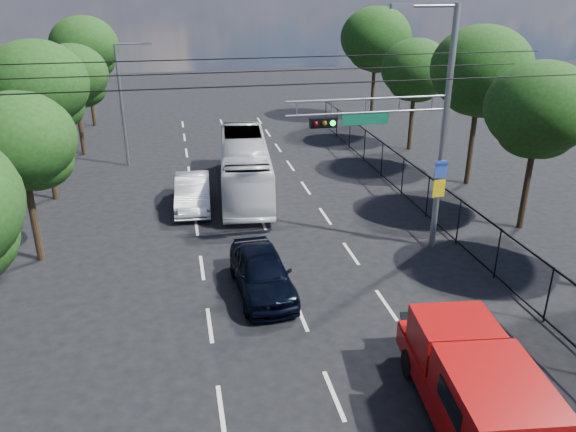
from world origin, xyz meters
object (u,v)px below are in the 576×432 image
object	(u,v)px
red_pickup	(473,383)
white_bus	(245,166)
signal_mast	(415,124)
navy_hatchback	(262,272)
white_van	(193,192)

from	to	relation	value
red_pickup	white_bus	size ratio (longest dim) A/B	0.61
signal_mast	navy_hatchback	size ratio (longest dim) A/B	2.05
white_bus	red_pickup	bearing A→B (deg)	-74.22
signal_mast	red_pickup	bearing A→B (deg)	-103.27
red_pickup	signal_mast	bearing A→B (deg)	76.73
white_van	navy_hatchback	bearing A→B (deg)	-73.81
navy_hatchback	white_van	xyz separation A→B (m)	(-2.00, 8.68, -0.02)
signal_mast	red_pickup	world-z (taller)	signal_mast
red_pickup	white_van	distance (m)	17.11
white_bus	navy_hatchback	bearing A→B (deg)	-88.90
signal_mast	white_van	world-z (taller)	signal_mast
red_pickup	navy_hatchback	distance (m)	8.37
navy_hatchback	white_van	size ratio (longest dim) A/B	0.99
navy_hatchback	white_van	world-z (taller)	navy_hatchback
red_pickup	navy_hatchback	bearing A→B (deg)	118.80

